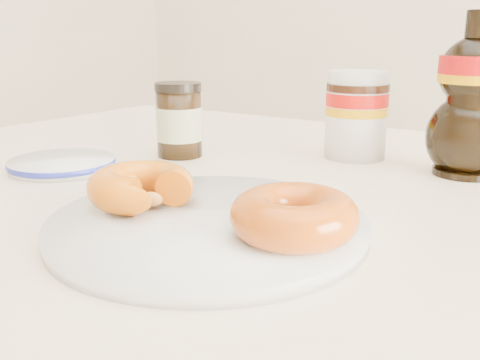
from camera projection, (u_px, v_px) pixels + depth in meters
The scene contains 8 objects.
dining_table at pixel (343, 274), 0.57m from camera, with size 1.40×0.90×0.75m.
plate at pixel (208, 224), 0.46m from camera, with size 0.27×0.27×0.01m.
donut_bitten at pixel (141, 186), 0.49m from camera, with size 0.10×0.10×0.03m, color #C95E0B.
donut_whole at pixel (294, 216), 0.41m from camera, with size 0.10×0.10×0.03m, color #A9400A.
nutella_jar at pixel (356, 111), 0.72m from camera, with size 0.08×0.08×0.12m.
syrup_bottle at pixel (473, 96), 0.62m from camera, with size 0.10×0.08×0.19m, color black, non-canonical shape.
dark_jar at pixel (179, 121), 0.73m from camera, with size 0.06×0.06×0.10m.
blue_rim_saucer at pixel (62, 163), 0.67m from camera, with size 0.13×0.13×0.01m.
Camera 1 is at (0.20, -0.40, 0.92)m, focal length 40.00 mm.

